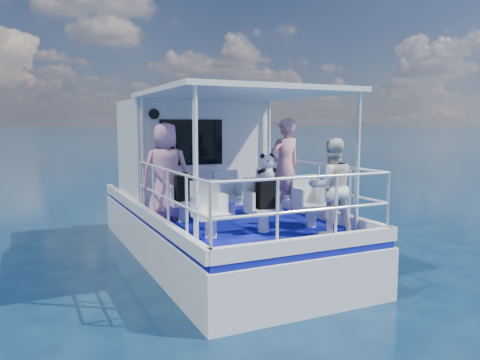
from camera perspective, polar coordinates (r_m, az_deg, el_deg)
name	(u,v)px	position (r m, az deg, el deg)	size (l,w,h in m)	color
ground	(235,268)	(8.69, -0.64, -10.63)	(2000.00, 2000.00, 0.00)	#071C38
hull	(214,254)	(9.57, -3.17, -9.00)	(3.00, 7.00, 1.60)	white
deck	(214,213)	(9.37, -3.20, -3.99)	(2.90, 6.90, 0.10)	#080B79
cabin	(192,152)	(10.45, -5.93, 3.44)	(2.85, 2.00, 2.20)	white
canopy	(239,93)	(8.13, -0.07, 10.59)	(3.00, 3.20, 0.08)	white
canopy_posts	(241,159)	(8.09, 0.08, 2.53)	(2.77, 2.97, 2.20)	white
railings	(249,196)	(7.86, 1.09, -1.99)	(2.84, 3.59, 1.00)	white
seat_port_fwd	(183,211)	(8.29, -6.91, -3.76)	(0.48, 0.46, 0.38)	white
seat_center_fwd	(230,207)	(8.61, -1.21, -3.32)	(0.48, 0.46, 0.38)	white
seat_stbd_fwd	(273,204)	(9.01, 4.04, -2.89)	(0.48, 0.46, 0.38)	white
seat_port_aft	(211,225)	(7.09, -3.58, -5.51)	(0.48, 0.46, 0.38)	white
seat_center_aft	(263,220)	(7.46, 2.88, -4.89)	(0.48, 0.46, 0.38)	white
seat_stbd_aft	(311,215)	(7.92, 8.65, -4.28)	(0.48, 0.46, 0.38)	white
passenger_port_fwd	(166,171)	(8.42, -9.00, 1.03)	(0.65, 0.46, 1.74)	pink
passenger_stbd_fwd	(285,167)	(8.83, 5.49, 1.59)	(0.66, 0.43, 1.81)	pink
passenger_stbd_aft	(331,187)	(7.31, 11.09, -0.84)	(0.72, 0.56, 1.49)	silver
backpack_port	(185,188)	(8.16, -6.74, -0.99)	(0.34, 0.19, 0.45)	black
backpack_center	(266,194)	(7.37, 3.24, -1.73)	(0.30, 0.17, 0.46)	black
compact_camera	(184,174)	(8.13, -6.82, 0.76)	(0.09, 0.06, 0.06)	black
panda	(267,167)	(7.32, 3.30, 1.61)	(0.26, 0.22, 0.41)	white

